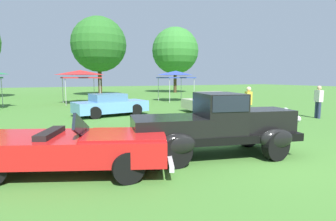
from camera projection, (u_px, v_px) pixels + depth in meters
ground_plane at (249, 157)px, 7.24m from camera, size 120.00×120.00×0.00m
feature_pickup_truck at (216, 124)px, 7.25m from camera, size 4.62×2.54×1.70m
neighbor_convertible at (76, 146)px, 6.06m from camera, size 4.74×3.25×1.40m
show_car_skyblue at (110, 105)px, 15.08m from camera, size 4.19×2.31×1.22m
show_car_cream at (215, 102)px, 16.94m from camera, size 4.04×2.02×1.22m
spectator_near_truck at (318, 101)px, 14.03m from camera, size 0.34×0.45×1.69m
spectator_between_cars at (248, 103)px, 12.65m from camera, size 0.38×0.46×1.69m
canopy_tent_center_field at (80, 74)px, 22.00m from camera, size 2.88×2.88×2.71m
canopy_tent_right_field at (176, 74)px, 24.19m from camera, size 2.65×2.65×2.71m
treeline_mid_left at (99, 44)px, 31.40m from camera, size 6.34×6.34×9.10m
treeline_center at (175, 51)px, 37.65m from camera, size 6.43×6.43×9.04m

